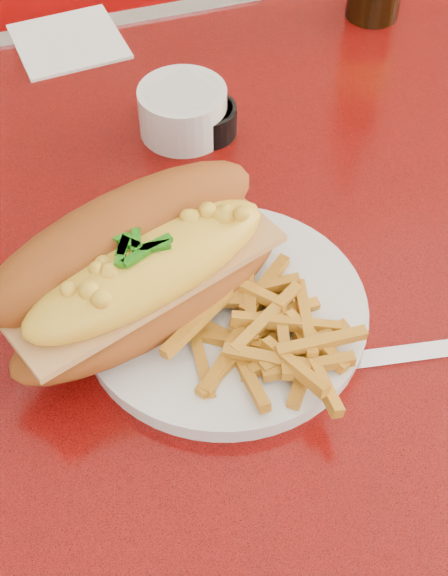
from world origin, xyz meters
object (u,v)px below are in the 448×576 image
object	(u,v)px
gravy_ramekin	(183,110)
sauce_cup_right	(206,119)
diner_table	(203,365)
dinner_plate	(224,312)
booth_bench_far	(82,136)
mac_hoagie	(140,268)
fork	(253,248)

from	to	relation	value
gravy_ramekin	sauce_cup_right	bearing A→B (deg)	-23.91
diner_table	sauce_cup_right	bearing A→B (deg)	70.36
diner_table	dinner_plate	size ratio (longest dim) A/B	5.25
booth_bench_far	mac_hoagie	world-z (taller)	booth_bench_far
dinner_plate	mac_hoagie	size ratio (longest dim) A/B	0.86
mac_hoagie	dinner_plate	bearing A→B (deg)	-38.71
fork	gravy_ramekin	distance (m)	0.19
dinner_plate	sauce_cup_right	world-z (taller)	sauce_cup_right
dinner_plate	sauce_cup_right	xyz separation A→B (m)	(0.06, 0.24, 0.01)
gravy_ramekin	dinner_plate	bearing A→B (deg)	-98.93
mac_hoagie	fork	size ratio (longest dim) A/B	1.88
booth_bench_far	gravy_ramekin	size ratio (longest dim) A/B	13.15
booth_bench_far	dinner_plate	distance (m)	1.01
diner_table	gravy_ramekin	world-z (taller)	gravy_ramekin
diner_table	mac_hoagie	world-z (taller)	mac_hoagie
dinner_plate	mac_hoagie	bearing A→B (deg)	160.77
diner_table	mac_hoagie	size ratio (longest dim) A/B	4.52
dinner_plate	fork	xyz separation A→B (m)	(0.04, 0.05, 0.01)
booth_bench_far	dinner_plate	size ratio (longest dim) A/B	5.12
diner_table	dinner_plate	world-z (taller)	dinner_plate
diner_table	fork	world-z (taller)	fork
mac_hoagie	fork	bearing A→B (deg)	-2.46
fork	gravy_ramekin	world-z (taller)	gravy_ramekin
diner_table	gravy_ramekin	size ratio (longest dim) A/B	13.48
dinner_plate	gravy_ramekin	xyz separation A→B (m)	(0.04, 0.25, 0.02)
booth_bench_far	dinner_plate	xyz separation A→B (m)	(-0.00, -0.88, 0.49)
fork	diner_table	bearing A→B (deg)	68.44
booth_bench_far	sauce_cup_right	size ratio (longest dim) A/B	16.38
booth_bench_far	fork	distance (m)	0.97
dinner_plate	diner_table	bearing A→B (deg)	89.43
dinner_plate	gravy_ramekin	world-z (taller)	gravy_ramekin
booth_bench_far	mac_hoagie	distance (m)	1.02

